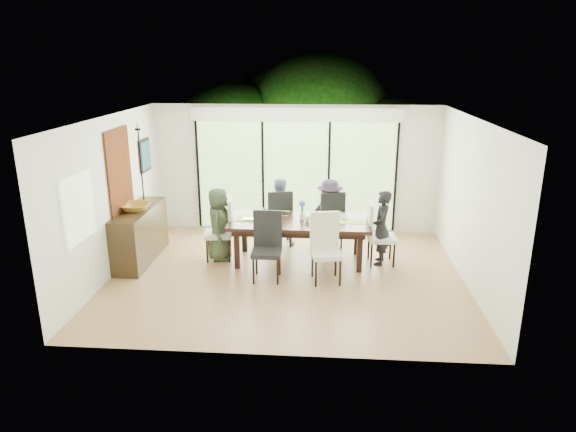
# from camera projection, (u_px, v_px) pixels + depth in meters

# --- Properties ---
(floor) EXTENTS (6.00, 5.00, 0.01)m
(floor) POSITION_uv_depth(u_px,v_px,m) (287.00, 276.00, 8.89)
(floor) COLOR brown
(floor) RESTS_ON ground
(ceiling) EXTENTS (6.00, 5.00, 0.01)m
(ceiling) POSITION_uv_depth(u_px,v_px,m) (287.00, 118.00, 8.09)
(ceiling) COLOR white
(ceiling) RESTS_ON wall_back
(wall_back) EXTENTS (6.00, 0.02, 2.70)m
(wall_back) POSITION_uv_depth(u_px,v_px,m) (296.00, 169.00, 10.88)
(wall_back) COLOR silver
(wall_back) RESTS_ON floor
(wall_front) EXTENTS (6.00, 0.02, 2.70)m
(wall_front) POSITION_uv_depth(u_px,v_px,m) (271.00, 256.00, 6.10)
(wall_front) COLOR silver
(wall_front) RESTS_ON floor
(wall_left) EXTENTS (0.02, 5.00, 2.70)m
(wall_left) POSITION_uv_depth(u_px,v_px,m) (110.00, 197.00, 8.71)
(wall_left) COLOR beige
(wall_left) RESTS_ON floor
(wall_right) EXTENTS (0.02, 5.00, 2.70)m
(wall_right) POSITION_uv_depth(u_px,v_px,m) (472.00, 204.00, 8.28)
(wall_right) COLOR beige
(wall_right) RESTS_ON floor
(glass_doors) EXTENTS (4.20, 0.02, 2.30)m
(glass_doors) POSITION_uv_depth(u_px,v_px,m) (296.00, 176.00, 10.89)
(glass_doors) COLOR #598C3F
(glass_doors) RESTS_ON wall_back
(blinds_header) EXTENTS (4.40, 0.06, 0.28)m
(blinds_header) POSITION_uv_depth(u_px,v_px,m) (296.00, 114.00, 10.50)
(blinds_header) COLOR white
(blinds_header) RESTS_ON wall_back
(mullion_a) EXTENTS (0.05, 0.04, 2.30)m
(mullion_a) POSITION_uv_depth(u_px,v_px,m) (198.00, 175.00, 11.03)
(mullion_a) COLOR black
(mullion_a) RESTS_ON wall_back
(mullion_b) EXTENTS (0.05, 0.04, 2.30)m
(mullion_b) POSITION_uv_depth(u_px,v_px,m) (263.00, 176.00, 10.93)
(mullion_b) COLOR black
(mullion_b) RESTS_ON wall_back
(mullion_c) EXTENTS (0.05, 0.04, 2.30)m
(mullion_c) POSITION_uv_depth(u_px,v_px,m) (329.00, 177.00, 10.83)
(mullion_c) COLOR black
(mullion_c) RESTS_ON wall_back
(mullion_d) EXTENTS (0.05, 0.04, 2.30)m
(mullion_d) POSITION_uv_depth(u_px,v_px,m) (396.00, 178.00, 10.73)
(mullion_d) COLOR black
(mullion_d) RESTS_ON wall_back
(side_window) EXTENTS (0.02, 0.90, 1.00)m
(side_window) POSITION_uv_depth(u_px,v_px,m) (79.00, 208.00, 7.52)
(side_window) COLOR #8CAD7F
(side_window) RESTS_ON wall_left
(deck) EXTENTS (6.00, 1.80, 0.10)m
(deck) POSITION_uv_depth(u_px,v_px,m) (298.00, 219.00, 12.15)
(deck) COLOR brown
(deck) RESTS_ON ground
(rail_top) EXTENTS (6.00, 0.08, 0.06)m
(rail_top) POSITION_uv_depth(u_px,v_px,m) (300.00, 187.00, 12.73)
(rail_top) COLOR brown
(rail_top) RESTS_ON deck
(foliage_left) EXTENTS (3.20, 3.20, 3.20)m
(foliage_left) POSITION_uv_depth(u_px,v_px,m) (234.00, 144.00, 13.55)
(foliage_left) COLOR #14380F
(foliage_left) RESTS_ON ground
(foliage_mid) EXTENTS (4.00, 4.00, 4.00)m
(foliage_mid) POSITION_uv_depth(u_px,v_px,m) (318.00, 128.00, 13.86)
(foliage_mid) COLOR #14380F
(foliage_mid) RESTS_ON ground
(foliage_right) EXTENTS (2.80, 2.80, 2.80)m
(foliage_right) POSITION_uv_depth(u_px,v_px,m) (387.00, 154.00, 13.13)
(foliage_right) COLOR #14380F
(foliage_right) RESTS_ON ground
(foliage_far) EXTENTS (3.60, 3.60, 3.60)m
(foliage_far) POSITION_uv_depth(u_px,v_px,m) (283.00, 131.00, 14.65)
(foliage_far) COLOR #14380F
(foliage_far) RESTS_ON ground
(table_top) EXTENTS (2.54, 1.16, 0.06)m
(table_top) POSITION_uv_depth(u_px,v_px,m) (299.00, 222.00, 9.31)
(table_top) COLOR black
(table_top) RESTS_ON floor
(table_apron) EXTENTS (2.33, 0.95, 0.11)m
(table_apron) POSITION_uv_depth(u_px,v_px,m) (299.00, 227.00, 9.33)
(table_apron) COLOR black
(table_apron) RESTS_ON floor
(table_leg_fl) EXTENTS (0.10, 0.10, 0.73)m
(table_leg_fl) POSITION_uv_depth(u_px,v_px,m) (237.00, 249.00, 9.09)
(table_leg_fl) COLOR black
(table_leg_fl) RESTS_ON floor
(table_leg_fr) EXTENTS (0.10, 0.10, 0.73)m
(table_leg_fr) POSITION_uv_depth(u_px,v_px,m) (360.00, 252.00, 8.94)
(table_leg_fr) COLOR black
(table_leg_fr) RESTS_ON floor
(table_leg_bl) EXTENTS (0.10, 0.10, 0.73)m
(table_leg_bl) POSITION_uv_depth(u_px,v_px,m) (245.00, 233.00, 9.91)
(table_leg_bl) COLOR black
(table_leg_bl) RESTS_ON floor
(table_leg_br) EXTENTS (0.10, 0.10, 0.73)m
(table_leg_br) POSITION_uv_depth(u_px,v_px,m) (357.00, 236.00, 9.76)
(table_leg_br) COLOR black
(table_leg_br) RESTS_ON floor
(chair_left_end) EXTENTS (0.55, 0.55, 1.16)m
(chair_left_end) POSITION_uv_depth(u_px,v_px,m) (218.00, 229.00, 9.46)
(chair_left_end) COLOR beige
(chair_left_end) RESTS_ON floor
(chair_right_end) EXTENTS (0.51, 0.51, 1.16)m
(chair_right_end) POSITION_uv_depth(u_px,v_px,m) (382.00, 233.00, 9.25)
(chair_right_end) COLOR silver
(chair_right_end) RESTS_ON floor
(chair_far_left) EXTENTS (0.58, 0.58, 1.16)m
(chair_far_left) POSITION_uv_depth(u_px,v_px,m) (279.00, 217.00, 10.20)
(chair_far_left) COLOR black
(chair_far_left) RESTS_ON floor
(chair_far_right) EXTENTS (0.60, 0.60, 1.16)m
(chair_far_right) POSITION_uv_depth(u_px,v_px,m) (329.00, 218.00, 10.13)
(chair_far_right) COLOR black
(chair_far_right) RESTS_ON floor
(chair_near_left) EXTENTS (0.49, 0.49, 1.16)m
(chair_near_left) POSITION_uv_depth(u_px,v_px,m) (267.00, 247.00, 8.56)
(chair_near_left) COLOR black
(chair_near_left) RESTS_ON floor
(chair_near_right) EXTENTS (0.56, 0.56, 1.16)m
(chair_near_right) POSITION_uv_depth(u_px,v_px,m) (326.00, 249.00, 8.49)
(chair_near_right) COLOR silver
(chair_near_right) RESTS_ON floor
(person_left_end) EXTENTS (0.41, 0.64, 1.37)m
(person_left_end) POSITION_uv_depth(u_px,v_px,m) (219.00, 224.00, 9.43)
(person_left_end) COLOR #36462E
(person_left_end) RESTS_ON floor
(person_right_end) EXTENTS (0.49, 0.69, 1.37)m
(person_right_end) POSITION_uv_depth(u_px,v_px,m) (381.00, 228.00, 9.22)
(person_right_end) COLOR black
(person_right_end) RESTS_ON floor
(person_far_left) EXTENTS (0.72, 0.55, 1.37)m
(person_far_left) POSITION_uv_depth(u_px,v_px,m) (279.00, 212.00, 10.15)
(person_far_left) COLOR slate
(person_far_left) RESTS_ON floor
(person_far_right) EXTENTS (0.66, 0.43, 1.37)m
(person_far_right) POSITION_uv_depth(u_px,v_px,m) (329.00, 213.00, 10.08)
(person_far_right) COLOR #2A2131
(person_far_right) RESTS_ON floor
(placemat_left) EXTENTS (0.47, 0.34, 0.01)m
(placemat_left) POSITION_uv_depth(u_px,v_px,m) (247.00, 219.00, 9.36)
(placemat_left) COLOR #7AA43A
(placemat_left) RESTS_ON table_top
(placemat_right) EXTENTS (0.47, 0.34, 0.01)m
(placemat_right) POSITION_uv_depth(u_px,v_px,m) (352.00, 221.00, 9.23)
(placemat_right) COLOR #8EB942
(placemat_right) RESTS_ON table_top
(placemat_far_l) EXTENTS (0.47, 0.34, 0.01)m
(placemat_far_l) POSITION_uv_depth(u_px,v_px,m) (277.00, 213.00, 9.71)
(placemat_far_l) COLOR #8BB942
(placemat_far_l) RESTS_ON table_top
(placemat_far_r) EXTENTS (0.47, 0.34, 0.01)m
(placemat_far_r) POSITION_uv_depth(u_px,v_px,m) (330.00, 214.00, 9.64)
(placemat_far_r) COLOR #85A83C
(placemat_far_r) RESTS_ON table_top
(placemat_paper) EXTENTS (0.47, 0.34, 0.01)m
(placemat_paper) POSITION_uv_depth(u_px,v_px,m) (267.00, 224.00, 9.05)
(placemat_paper) COLOR white
(placemat_paper) RESTS_ON table_top
(tablet_far_l) EXTENTS (0.28, 0.19, 0.01)m
(tablet_far_l) POSITION_uv_depth(u_px,v_px,m) (282.00, 213.00, 9.65)
(tablet_far_l) COLOR black
(tablet_far_l) RESTS_ON table_top
(tablet_far_r) EXTENTS (0.25, 0.18, 0.01)m
(tablet_far_r) POSITION_uv_depth(u_px,v_px,m) (327.00, 214.00, 9.59)
(tablet_far_r) COLOR black
(tablet_far_r) RESTS_ON table_top
(papers) EXTENTS (0.32, 0.23, 0.00)m
(papers) POSITION_uv_depth(u_px,v_px,m) (338.00, 222.00, 9.20)
(papers) COLOR white
(papers) RESTS_ON table_top
(platter_base) EXTENTS (0.28, 0.28, 0.03)m
(platter_base) POSITION_uv_depth(u_px,v_px,m) (267.00, 223.00, 9.04)
(platter_base) COLOR white
(platter_base) RESTS_ON table_top
(platter_snacks) EXTENTS (0.21, 0.21, 0.01)m
(platter_snacks) POSITION_uv_depth(u_px,v_px,m) (267.00, 222.00, 9.04)
(platter_snacks) COLOR #C27616
(platter_snacks) RESTS_ON table_top
(vase) EXTENTS (0.08, 0.08, 0.13)m
(vase) POSITION_uv_depth(u_px,v_px,m) (302.00, 216.00, 9.32)
(vase) COLOR silver
(vase) RESTS_ON table_top
(hyacinth_stems) EXTENTS (0.04, 0.04, 0.17)m
(hyacinth_stems) POSITION_uv_depth(u_px,v_px,m) (302.00, 209.00, 9.28)
(hyacinth_stems) COLOR #337226
(hyacinth_stems) RESTS_ON table_top
(hyacinth_blooms) EXTENTS (0.12, 0.12, 0.12)m
(hyacinth_blooms) POSITION_uv_depth(u_px,v_px,m) (302.00, 204.00, 9.25)
(hyacinth_blooms) COLOR #4A4FB9
(hyacinth_blooms) RESTS_ON table_top
(laptop) EXTENTS (0.36, 0.23, 0.03)m
(laptop) POSITION_uv_depth(u_px,v_px,m) (252.00, 220.00, 9.26)
(laptop) COLOR silver
(laptop) RESTS_ON table_top
(cup_a) EXTENTS (0.19, 0.19, 0.10)m
(cup_a) POSITION_uv_depth(u_px,v_px,m) (262.00, 214.00, 9.47)
(cup_a) COLOR white
(cup_a) RESTS_ON table_top
(cup_b) EXTENTS (0.15, 0.15, 0.10)m
(cup_b) POSITION_uv_depth(u_px,v_px,m) (307.00, 219.00, 9.18)
(cup_b) COLOR white
(cup_b) RESTS_ON table_top
(cup_c) EXTENTS (0.15, 0.15, 0.10)m
(cup_c) POSITION_uv_depth(u_px,v_px,m) (343.00, 217.00, 9.32)
(cup_c) COLOR white
(cup_c) RESTS_ON table_top
(book) EXTENTS (0.18, 0.24, 0.02)m
(book) POSITION_uv_depth(u_px,v_px,m) (313.00, 219.00, 9.32)
(book) COLOR white
(book) RESTS_ON table_top
(sideboard) EXTENTS (0.49, 1.75, 0.99)m
(sideboard) POSITION_uv_depth(u_px,v_px,m) (140.00, 234.00, 9.45)
(sideboard) COLOR black
(sideboard) RESTS_ON floor
(bowl) EXTENTS (0.52, 0.52, 0.13)m
(bowl) POSITION_uv_depth(u_px,v_px,m) (135.00, 207.00, 9.19)
(bowl) COLOR olive
(bowl) RESTS_ON sideboard
(candlestick_base) EXTENTS (0.11, 0.11, 0.04)m
(candlestick_base) POSITION_uv_depth(u_px,v_px,m) (144.00, 202.00, 9.63)
(candlestick_base) COLOR black
(candlestick_base) RESTS_ON sideboard
(candlestick_shaft) EXTENTS (0.03, 0.03, 1.37)m
(candlestick_shaft) POSITION_uv_depth(u_px,v_px,m) (141.00, 166.00, 9.43)
(candlestick_shaft) COLOR black
(candlestick_shaft) RESTS_ON sideboard
(candlestick_pan) EXTENTS (0.11, 0.11, 0.03)m
(candlestick_pan) POSITION_uv_depth(u_px,v_px,m) (138.00, 129.00, 9.22)
(candlestick_pan) COLOR black
(candlestick_pan) RESTS_ON sideboard
(candle) EXTENTS (0.04, 0.04, 0.11)m
(candle) POSITION_uv_depth(u_px,v_px,m) (138.00, 126.00, 9.21)
(candle) COLOR silver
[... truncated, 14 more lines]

